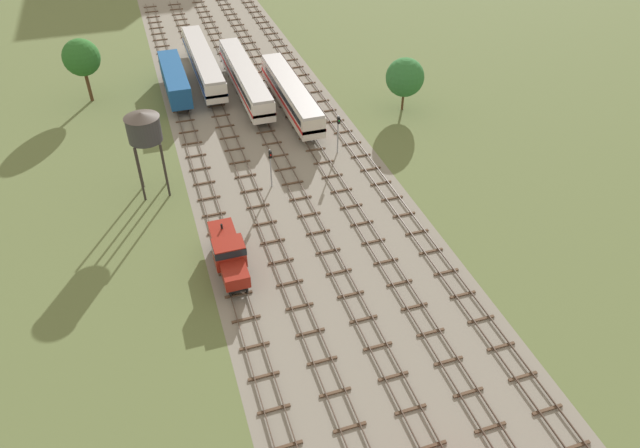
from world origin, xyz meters
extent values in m
plane|color=#5B6B3D|center=(0.00, 56.00, 0.00)|extent=(480.00, 480.00, 0.00)
cube|color=gray|center=(0.00, 56.00, 0.00)|extent=(22.24, 176.00, 0.01)
cube|color=#47382D|center=(-9.84, 57.00, 0.22)|extent=(0.07, 126.00, 0.15)
cube|color=#47382D|center=(-8.40, 57.00, 0.22)|extent=(0.07, 126.00, 0.15)
cube|color=brown|center=(-9.12, 22.50, 0.07)|extent=(2.40, 0.22, 0.14)
cube|color=brown|center=(-9.12, 25.50, 0.07)|extent=(2.40, 0.22, 0.14)
cube|color=brown|center=(-9.12, 28.50, 0.07)|extent=(2.40, 0.22, 0.14)
cube|color=brown|center=(-9.12, 31.50, 0.07)|extent=(2.40, 0.22, 0.14)
cube|color=brown|center=(-9.12, 34.50, 0.07)|extent=(2.40, 0.22, 0.14)
cube|color=brown|center=(-9.12, 37.50, 0.07)|extent=(2.40, 0.22, 0.14)
cube|color=brown|center=(-9.12, 40.50, 0.07)|extent=(2.40, 0.22, 0.14)
cube|color=brown|center=(-9.12, 43.50, 0.07)|extent=(2.40, 0.22, 0.14)
cube|color=brown|center=(-9.12, 46.50, 0.07)|extent=(2.40, 0.22, 0.14)
cube|color=brown|center=(-9.12, 49.50, 0.07)|extent=(2.40, 0.22, 0.14)
cube|color=brown|center=(-9.12, 52.50, 0.07)|extent=(2.40, 0.22, 0.14)
cube|color=brown|center=(-9.12, 55.50, 0.07)|extent=(2.40, 0.22, 0.14)
cube|color=brown|center=(-9.12, 58.50, 0.07)|extent=(2.40, 0.22, 0.14)
cube|color=brown|center=(-9.12, 61.50, 0.07)|extent=(2.40, 0.22, 0.14)
cube|color=brown|center=(-9.12, 64.50, 0.07)|extent=(2.40, 0.22, 0.14)
cube|color=brown|center=(-9.12, 67.50, 0.07)|extent=(2.40, 0.22, 0.14)
cube|color=brown|center=(-9.12, 70.50, 0.07)|extent=(2.40, 0.22, 0.14)
cube|color=brown|center=(-9.12, 73.50, 0.07)|extent=(2.40, 0.22, 0.14)
cube|color=brown|center=(-9.12, 76.50, 0.07)|extent=(2.40, 0.22, 0.14)
cube|color=brown|center=(-9.12, 79.50, 0.07)|extent=(2.40, 0.22, 0.14)
cube|color=brown|center=(-9.12, 82.50, 0.07)|extent=(2.40, 0.22, 0.14)
cube|color=brown|center=(-9.12, 85.50, 0.07)|extent=(2.40, 0.22, 0.14)
cube|color=brown|center=(-9.12, 88.50, 0.07)|extent=(2.40, 0.22, 0.14)
cube|color=brown|center=(-9.12, 91.50, 0.07)|extent=(2.40, 0.22, 0.14)
cube|color=brown|center=(-9.12, 94.50, 0.07)|extent=(2.40, 0.22, 0.14)
cube|color=brown|center=(-9.12, 97.50, 0.07)|extent=(2.40, 0.22, 0.14)
cube|color=brown|center=(-9.12, 100.50, 0.07)|extent=(2.40, 0.22, 0.14)
cube|color=brown|center=(-9.12, 103.50, 0.07)|extent=(2.40, 0.22, 0.14)
cube|color=brown|center=(-9.12, 106.50, 0.07)|extent=(2.40, 0.22, 0.14)
cube|color=brown|center=(-9.12, 109.50, 0.07)|extent=(2.40, 0.22, 0.14)
cube|color=brown|center=(-9.12, 112.50, 0.07)|extent=(2.40, 0.22, 0.14)
cube|color=brown|center=(-9.12, 115.50, 0.07)|extent=(2.40, 0.22, 0.14)
cube|color=brown|center=(-9.12, 118.50, 0.07)|extent=(2.40, 0.22, 0.14)
cube|color=#47382D|center=(-5.28, 57.00, 0.22)|extent=(0.07, 126.00, 0.15)
cube|color=#47382D|center=(-3.84, 57.00, 0.22)|extent=(0.07, 126.00, 0.15)
cube|color=brown|center=(-4.56, 22.50, 0.07)|extent=(2.40, 0.22, 0.14)
cube|color=brown|center=(-4.56, 25.50, 0.07)|extent=(2.40, 0.22, 0.14)
cube|color=brown|center=(-4.56, 28.50, 0.07)|extent=(2.40, 0.22, 0.14)
cube|color=brown|center=(-4.56, 31.50, 0.07)|extent=(2.40, 0.22, 0.14)
cube|color=brown|center=(-4.56, 34.50, 0.07)|extent=(2.40, 0.22, 0.14)
cube|color=brown|center=(-4.56, 37.50, 0.07)|extent=(2.40, 0.22, 0.14)
cube|color=brown|center=(-4.56, 40.50, 0.07)|extent=(2.40, 0.22, 0.14)
cube|color=brown|center=(-4.56, 43.50, 0.07)|extent=(2.40, 0.22, 0.14)
cube|color=brown|center=(-4.56, 46.50, 0.07)|extent=(2.40, 0.22, 0.14)
cube|color=brown|center=(-4.56, 49.50, 0.07)|extent=(2.40, 0.22, 0.14)
cube|color=brown|center=(-4.56, 52.50, 0.07)|extent=(2.40, 0.22, 0.14)
cube|color=brown|center=(-4.56, 55.50, 0.07)|extent=(2.40, 0.22, 0.14)
cube|color=brown|center=(-4.56, 58.50, 0.07)|extent=(2.40, 0.22, 0.14)
cube|color=brown|center=(-4.56, 61.50, 0.07)|extent=(2.40, 0.22, 0.14)
cube|color=brown|center=(-4.56, 64.50, 0.07)|extent=(2.40, 0.22, 0.14)
cube|color=brown|center=(-4.56, 67.50, 0.07)|extent=(2.40, 0.22, 0.14)
cube|color=brown|center=(-4.56, 70.50, 0.07)|extent=(2.40, 0.22, 0.14)
cube|color=brown|center=(-4.56, 73.50, 0.07)|extent=(2.40, 0.22, 0.14)
cube|color=brown|center=(-4.56, 76.50, 0.07)|extent=(2.40, 0.22, 0.14)
cube|color=brown|center=(-4.56, 79.50, 0.07)|extent=(2.40, 0.22, 0.14)
cube|color=brown|center=(-4.56, 82.50, 0.07)|extent=(2.40, 0.22, 0.14)
cube|color=brown|center=(-4.56, 85.50, 0.07)|extent=(2.40, 0.22, 0.14)
cube|color=brown|center=(-4.56, 88.50, 0.07)|extent=(2.40, 0.22, 0.14)
cube|color=brown|center=(-4.56, 91.50, 0.07)|extent=(2.40, 0.22, 0.14)
cube|color=brown|center=(-4.56, 94.50, 0.07)|extent=(2.40, 0.22, 0.14)
cube|color=brown|center=(-4.56, 97.50, 0.07)|extent=(2.40, 0.22, 0.14)
cube|color=brown|center=(-4.56, 100.50, 0.07)|extent=(2.40, 0.22, 0.14)
cube|color=brown|center=(-4.56, 103.50, 0.07)|extent=(2.40, 0.22, 0.14)
cube|color=brown|center=(-4.56, 106.50, 0.07)|extent=(2.40, 0.22, 0.14)
cube|color=brown|center=(-4.56, 109.50, 0.07)|extent=(2.40, 0.22, 0.14)
cube|color=brown|center=(-4.56, 112.50, 0.07)|extent=(2.40, 0.22, 0.14)
cube|color=brown|center=(-4.56, 115.50, 0.07)|extent=(2.40, 0.22, 0.14)
cube|color=brown|center=(-4.56, 118.50, 0.07)|extent=(2.40, 0.22, 0.14)
cube|color=#47382D|center=(-0.72, 57.00, 0.22)|extent=(0.07, 126.00, 0.15)
cube|color=#47382D|center=(0.72, 57.00, 0.22)|extent=(0.07, 126.00, 0.15)
cube|color=brown|center=(0.00, 19.50, 0.07)|extent=(2.40, 0.22, 0.14)
cube|color=brown|center=(0.00, 22.50, 0.07)|extent=(2.40, 0.22, 0.14)
cube|color=brown|center=(0.00, 25.50, 0.07)|extent=(2.40, 0.22, 0.14)
cube|color=brown|center=(0.00, 28.50, 0.07)|extent=(2.40, 0.22, 0.14)
cube|color=brown|center=(0.00, 31.50, 0.07)|extent=(2.40, 0.22, 0.14)
cube|color=brown|center=(0.00, 34.50, 0.07)|extent=(2.40, 0.22, 0.14)
cube|color=brown|center=(0.00, 37.50, 0.07)|extent=(2.40, 0.22, 0.14)
cube|color=brown|center=(0.00, 40.50, 0.07)|extent=(2.40, 0.22, 0.14)
cube|color=brown|center=(0.00, 43.50, 0.07)|extent=(2.40, 0.22, 0.14)
cube|color=brown|center=(0.00, 46.50, 0.07)|extent=(2.40, 0.22, 0.14)
cube|color=brown|center=(0.00, 49.50, 0.07)|extent=(2.40, 0.22, 0.14)
cube|color=brown|center=(0.00, 52.50, 0.07)|extent=(2.40, 0.22, 0.14)
cube|color=brown|center=(0.00, 55.50, 0.07)|extent=(2.40, 0.22, 0.14)
cube|color=brown|center=(0.00, 58.50, 0.07)|extent=(2.40, 0.22, 0.14)
cube|color=brown|center=(0.00, 61.50, 0.07)|extent=(2.40, 0.22, 0.14)
cube|color=brown|center=(0.00, 64.50, 0.07)|extent=(2.40, 0.22, 0.14)
cube|color=brown|center=(0.00, 67.50, 0.07)|extent=(2.40, 0.22, 0.14)
cube|color=brown|center=(0.00, 70.50, 0.07)|extent=(2.40, 0.22, 0.14)
cube|color=brown|center=(0.00, 73.50, 0.07)|extent=(2.40, 0.22, 0.14)
cube|color=brown|center=(0.00, 76.50, 0.07)|extent=(2.40, 0.22, 0.14)
cube|color=brown|center=(0.00, 79.50, 0.07)|extent=(2.40, 0.22, 0.14)
cube|color=brown|center=(0.00, 82.50, 0.07)|extent=(2.40, 0.22, 0.14)
cube|color=brown|center=(0.00, 85.50, 0.07)|extent=(2.40, 0.22, 0.14)
cube|color=brown|center=(0.00, 88.50, 0.07)|extent=(2.40, 0.22, 0.14)
cube|color=brown|center=(0.00, 91.50, 0.07)|extent=(2.40, 0.22, 0.14)
cube|color=brown|center=(0.00, 94.50, 0.07)|extent=(2.40, 0.22, 0.14)
cube|color=brown|center=(0.00, 97.50, 0.07)|extent=(2.40, 0.22, 0.14)
cube|color=brown|center=(0.00, 100.50, 0.07)|extent=(2.40, 0.22, 0.14)
cube|color=brown|center=(0.00, 103.50, 0.07)|extent=(2.40, 0.22, 0.14)
cube|color=brown|center=(0.00, 106.50, 0.07)|extent=(2.40, 0.22, 0.14)
cube|color=brown|center=(0.00, 109.50, 0.07)|extent=(2.40, 0.22, 0.14)
cube|color=brown|center=(0.00, 112.50, 0.07)|extent=(2.40, 0.22, 0.14)
cube|color=brown|center=(0.00, 115.50, 0.07)|extent=(2.40, 0.22, 0.14)
cube|color=brown|center=(0.00, 118.50, 0.07)|extent=(2.40, 0.22, 0.14)
cube|color=#47382D|center=(3.84, 57.00, 0.22)|extent=(0.07, 126.00, 0.15)
cube|color=#47382D|center=(5.28, 57.00, 0.22)|extent=(0.07, 126.00, 0.15)
cube|color=brown|center=(4.56, 19.50, 0.07)|extent=(2.40, 0.22, 0.14)
cube|color=brown|center=(4.56, 22.50, 0.07)|extent=(2.40, 0.22, 0.14)
cube|color=brown|center=(4.56, 25.50, 0.07)|extent=(2.40, 0.22, 0.14)
cube|color=brown|center=(4.56, 28.50, 0.07)|extent=(2.40, 0.22, 0.14)
cube|color=brown|center=(4.56, 31.50, 0.07)|extent=(2.40, 0.22, 0.14)
cube|color=brown|center=(4.56, 34.50, 0.07)|extent=(2.40, 0.22, 0.14)
cube|color=brown|center=(4.56, 37.50, 0.07)|extent=(2.40, 0.22, 0.14)
cube|color=brown|center=(4.56, 40.50, 0.07)|extent=(2.40, 0.22, 0.14)
cube|color=brown|center=(4.56, 43.50, 0.07)|extent=(2.40, 0.22, 0.14)
cube|color=brown|center=(4.56, 46.50, 0.07)|extent=(2.40, 0.22, 0.14)
cube|color=brown|center=(4.56, 49.50, 0.07)|extent=(2.40, 0.22, 0.14)
cube|color=brown|center=(4.56, 52.50, 0.07)|extent=(2.40, 0.22, 0.14)
cube|color=brown|center=(4.56, 55.50, 0.07)|extent=(2.40, 0.22, 0.14)
cube|color=brown|center=(4.56, 58.50, 0.07)|extent=(2.40, 0.22, 0.14)
cube|color=brown|center=(4.56, 61.50, 0.07)|extent=(2.40, 0.22, 0.14)
cube|color=brown|center=(4.56, 64.50, 0.07)|extent=(2.40, 0.22, 0.14)
cube|color=brown|center=(4.56, 67.50, 0.07)|extent=(2.40, 0.22, 0.14)
cube|color=brown|center=(4.56, 70.50, 0.07)|extent=(2.40, 0.22, 0.14)
cube|color=brown|center=(4.56, 73.50, 0.07)|extent=(2.40, 0.22, 0.14)
cube|color=brown|center=(4.56, 76.50, 0.07)|extent=(2.40, 0.22, 0.14)
cube|color=brown|center=(4.56, 79.50, 0.07)|extent=(2.40, 0.22, 0.14)
cube|color=brown|center=(4.56, 82.50, 0.07)|extent=(2.40, 0.22, 0.14)
cube|color=brown|center=(4.56, 85.50, 0.07)|extent=(2.40, 0.22, 0.14)
cube|color=brown|center=(4.56, 88.50, 0.07)|extent=(2.40, 0.22, 0.14)
cube|color=brown|center=(4.56, 91.50, 0.07)|extent=(2.40, 0.22, 0.14)
cube|color=brown|center=(4.56, 94.50, 0.07)|extent=(2.40, 0.22, 0.14)
cube|color=brown|center=(4.56, 97.50, 0.07)|extent=(2.40, 0.22, 0.14)
cube|color=brown|center=(4.56, 100.50, 0.07)|extent=(2.40, 0.22, 0.14)
cube|color=brown|center=(4.56, 103.50, 0.07)|extent=(2.40, 0.22, 0.14)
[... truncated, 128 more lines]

